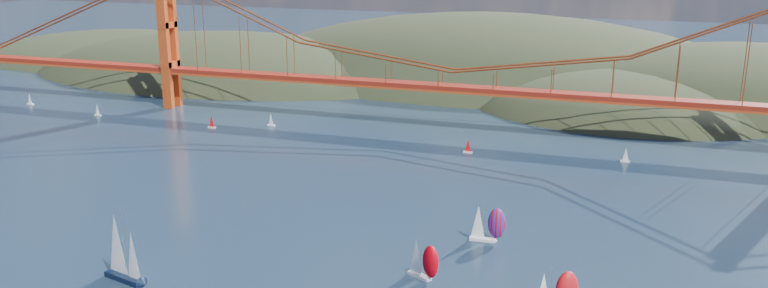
% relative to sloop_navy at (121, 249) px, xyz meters
% --- Properties ---
extents(headlands, '(725.00, 225.00, 96.00)m').
position_rel_sloop_navy_xyz_m(headlands, '(79.00, 241.91, -19.40)').
color(headlands, black).
rests_on(headlands, ground).
extents(bridge, '(552.00, 12.00, 55.00)m').
position_rel_sloop_navy_xyz_m(bridge, '(32.30, 143.63, 25.29)').
color(bridge, maroon).
rests_on(bridge, ground).
extents(sloop_navy, '(10.58, 7.02, 15.72)m').
position_rel_sloop_navy_xyz_m(sloop_navy, '(0.00, 0.00, 0.00)').
color(sloop_navy, black).
rests_on(sloop_navy, ground).
extents(racer_0, '(8.06, 5.88, 9.06)m').
position_rel_sloop_navy_xyz_m(racer_0, '(58.33, 20.79, -2.66)').
color(racer_0, silver).
rests_on(racer_0, ground).
extents(racer_rwb, '(8.35, 3.50, 9.53)m').
position_rel_sloop_navy_xyz_m(racer_rwb, '(66.84, 44.64, -2.44)').
color(racer_rwb, white).
rests_on(racer_rwb, ground).
extents(distant_boat_0, '(3.00, 2.00, 4.70)m').
position_rel_sloop_navy_xyz_m(distant_boat_0, '(-145.84, 127.35, -4.53)').
color(distant_boat_0, silver).
rests_on(distant_boat_0, ground).
extents(distant_boat_1, '(3.00, 2.00, 4.70)m').
position_rel_sloop_navy_xyz_m(distant_boat_1, '(-104.73, 119.65, -4.53)').
color(distant_boat_1, silver).
rests_on(distant_boat_1, ground).
extents(distant_boat_2, '(3.00, 2.00, 4.70)m').
position_rel_sloop_navy_xyz_m(distant_boat_2, '(-51.34, 117.30, -4.53)').
color(distant_boat_2, silver).
rests_on(distant_boat_2, ground).
extents(distant_boat_3, '(3.00, 2.00, 4.70)m').
position_rel_sloop_navy_xyz_m(distant_boat_3, '(-31.98, 127.31, -4.53)').
color(distant_boat_3, silver).
rests_on(distant_boat_3, ground).
extents(distant_boat_8, '(3.00, 2.00, 4.70)m').
position_rel_sloop_navy_xyz_m(distant_boat_8, '(95.45, 121.76, -4.53)').
color(distant_boat_8, silver).
rests_on(distant_boat_8, ground).
extents(distant_boat_9, '(3.00, 2.00, 4.70)m').
position_rel_sloop_navy_xyz_m(distant_boat_9, '(46.13, 115.80, -4.53)').
color(distant_boat_9, silver).
rests_on(distant_boat_9, ground).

